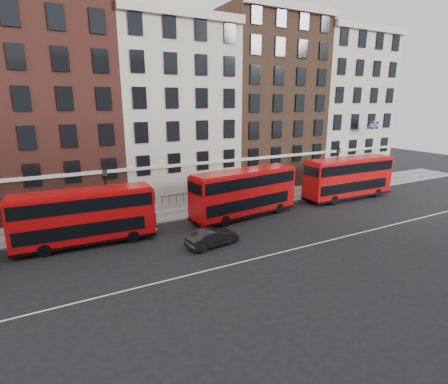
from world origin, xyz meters
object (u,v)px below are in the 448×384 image
traffic_light (362,169)px  bus_c (244,192)px  bus_d (348,177)px  bus_b (84,216)px  car_front (212,237)px

traffic_light → bus_c: bearing=-172.2°
bus_c → traffic_light: size_ratio=3.32×
bus_d → traffic_light: 5.66m
bus_b → car_front: bus_b is taller
bus_b → traffic_light: size_ratio=3.11×
bus_d → car_front: bearing=-165.4°
bus_d → traffic_light: (5.07, 2.53, -0.01)m
bus_d → car_front: size_ratio=2.69×
bus_c → bus_d: bearing=-7.3°
bus_c → traffic_light: bus_c is taller
bus_d → traffic_light: size_ratio=3.34×
bus_b → bus_c: 13.90m
bus_b → bus_d: bus_d is taller
bus_c → traffic_light: 18.68m
bus_b → bus_d: (27.33, -0.00, 0.19)m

